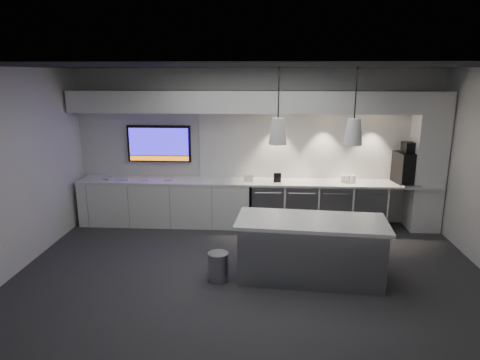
# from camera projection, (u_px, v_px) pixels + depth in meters

# --- Properties ---
(floor) EXTENTS (7.00, 7.00, 0.00)m
(floor) POSITION_uv_depth(u_px,v_px,m) (251.00, 276.00, 6.31)
(floor) COLOR #2C2C2E
(floor) RESTS_ON ground
(ceiling) EXTENTS (7.00, 7.00, 0.00)m
(ceiling) POSITION_uv_depth(u_px,v_px,m) (252.00, 66.00, 5.57)
(ceiling) COLOR black
(ceiling) RESTS_ON wall_back
(wall_back) EXTENTS (7.00, 0.00, 7.00)m
(wall_back) POSITION_uv_depth(u_px,v_px,m) (256.00, 147.00, 8.36)
(wall_back) COLOR silver
(wall_back) RESTS_ON floor
(wall_front) EXTENTS (7.00, 0.00, 7.00)m
(wall_front) POSITION_uv_depth(u_px,v_px,m) (241.00, 250.00, 3.52)
(wall_front) COLOR silver
(wall_front) RESTS_ON floor
(wall_left) EXTENTS (0.00, 7.00, 7.00)m
(wall_left) POSITION_uv_depth(u_px,v_px,m) (8.00, 174.00, 6.14)
(wall_left) COLOR silver
(wall_left) RESTS_ON floor
(back_counter) EXTENTS (6.80, 0.65, 0.04)m
(back_counter) POSITION_uv_depth(u_px,v_px,m) (255.00, 182.00, 8.20)
(back_counter) COLOR white
(back_counter) RESTS_ON left_base_cabinets
(left_base_cabinets) EXTENTS (3.30, 0.63, 0.86)m
(left_base_cabinets) POSITION_uv_depth(u_px,v_px,m) (166.00, 203.00, 8.41)
(left_base_cabinets) COLOR white
(left_base_cabinets) RESTS_ON floor
(fridge_unit_a) EXTENTS (0.60, 0.61, 0.85)m
(fridge_unit_a) POSITION_uv_depth(u_px,v_px,m) (268.00, 205.00, 8.29)
(fridge_unit_a) COLOR gray
(fridge_unit_a) RESTS_ON floor
(fridge_unit_b) EXTENTS (0.60, 0.61, 0.85)m
(fridge_unit_b) POSITION_uv_depth(u_px,v_px,m) (300.00, 205.00, 8.26)
(fridge_unit_b) COLOR gray
(fridge_unit_b) RESTS_ON floor
(fridge_unit_c) EXTENTS (0.60, 0.61, 0.85)m
(fridge_unit_c) POSITION_uv_depth(u_px,v_px,m) (333.00, 206.00, 8.22)
(fridge_unit_c) COLOR gray
(fridge_unit_c) RESTS_ON floor
(fridge_unit_d) EXTENTS (0.60, 0.61, 0.85)m
(fridge_unit_d) POSITION_uv_depth(u_px,v_px,m) (366.00, 207.00, 8.18)
(fridge_unit_d) COLOR gray
(fridge_unit_d) RESTS_ON floor
(backsplash) EXTENTS (4.60, 0.03, 1.30)m
(backsplash) POSITION_uv_depth(u_px,v_px,m) (318.00, 145.00, 8.26)
(backsplash) COLOR white
(backsplash) RESTS_ON wall_back
(soffit) EXTENTS (6.90, 0.60, 0.40)m
(soffit) POSITION_uv_depth(u_px,v_px,m) (256.00, 102.00, 7.85)
(soffit) COLOR white
(soffit) RESTS_ON wall_back
(column) EXTENTS (0.55, 0.55, 2.60)m
(column) POSITION_uv_depth(u_px,v_px,m) (427.00, 162.00, 7.93)
(column) COLOR white
(column) RESTS_ON floor
(wall_tv) EXTENTS (1.25, 0.07, 0.72)m
(wall_tv) POSITION_uv_depth(u_px,v_px,m) (159.00, 144.00, 8.40)
(wall_tv) COLOR black
(wall_tv) RESTS_ON wall_back
(island) EXTENTS (2.18, 1.07, 0.90)m
(island) POSITION_uv_depth(u_px,v_px,m) (310.00, 249.00, 6.15)
(island) COLOR gray
(island) RESTS_ON floor
(bin) EXTENTS (0.34, 0.34, 0.42)m
(bin) POSITION_uv_depth(u_px,v_px,m) (218.00, 267.00, 6.14)
(bin) COLOR gray
(bin) RESTS_ON floor
(coffee_machine) EXTENTS (0.50, 0.65, 0.77)m
(coffee_machine) POSITION_uv_depth(u_px,v_px,m) (408.00, 166.00, 7.97)
(coffee_machine) COLOR black
(coffee_machine) RESTS_ON back_counter
(sign_black) EXTENTS (0.14, 0.04, 0.18)m
(sign_black) POSITION_uv_depth(u_px,v_px,m) (277.00, 178.00, 8.07)
(sign_black) COLOR black
(sign_black) RESTS_ON back_counter
(sign_white) EXTENTS (0.18, 0.07, 0.14)m
(sign_white) POSITION_uv_depth(u_px,v_px,m) (248.00, 179.00, 8.07)
(sign_white) COLOR white
(sign_white) RESTS_ON back_counter
(cup_cluster) EXTENTS (0.27, 0.17, 0.15)m
(cup_cluster) POSITION_uv_depth(u_px,v_px,m) (348.00, 179.00, 8.06)
(cup_cluster) COLOR white
(cup_cluster) RESTS_ON back_counter
(tray_a) EXTENTS (0.19, 0.19, 0.02)m
(tray_a) POSITION_uv_depth(u_px,v_px,m) (108.00, 178.00, 8.33)
(tray_a) COLOR #B7B7B7
(tray_a) RESTS_ON back_counter
(tray_b) EXTENTS (0.18, 0.18, 0.02)m
(tray_b) POSITION_uv_depth(u_px,v_px,m) (124.00, 179.00, 8.27)
(tray_b) COLOR #B7B7B7
(tray_b) RESTS_ON back_counter
(tray_c) EXTENTS (0.20, 0.20, 0.02)m
(tray_c) POSITION_uv_depth(u_px,v_px,m) (144.00, 180.00, 8.25)
(tray_c) COLOR #B7B7B7
(tray_c) RESTS_ON back_counter
(tray_d) EXTENTS (0.16, 0.16, 0.02)m
(tray_d) POSITION_uv_depth(u_px,v_px,m) (168.00, 179.00, 8.26)
(tray_d) COLOR #B7B7B7
(tray_d) RESTS_ON back_counter
(pendant_left) EXTENTS (0.25, 0.25, 1.05)m
(pendant_left) POSITION_uv_depth(u_px,v_px,m) (278.00, 131.00, 5.76)
(pendant_left) COLOR white
(pendant_left) RESTS_ON ceiling
(pendant_right) EXTENTS (0.25, 0.25, 1.05)m
(pendant_right) POSITION_uv_depth(u_px,v_px,m) (353.00, 131.00, 5.70)
(pendant_right) COLOR white
(pendant_right) RESTS_ON ceiling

